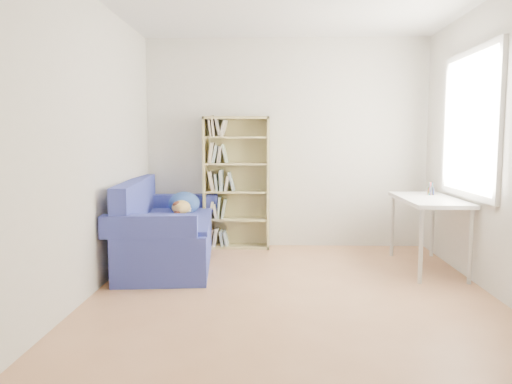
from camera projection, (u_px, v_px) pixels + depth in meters
ground at (292, 293)px, 4.40m from camera, size 4.00×4.00×0.00m
room_shell at (304, 106)px, 4.26m from camera, size 3.54×4.04×2.62m
sofa at (166, 232)px, 5.43m from camera, size 1.05×1.93×0.92m
bookshelf at (237, 188)px, 6.19m from camera, size 0.81×0.25×1.63m
desk at (428, 205)px, 5.18m from camera, size 0.56×1.22×0.75m
pen_cup at (431, 190)px, 5.42m from camera, size 0.08×0.08×0.14m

